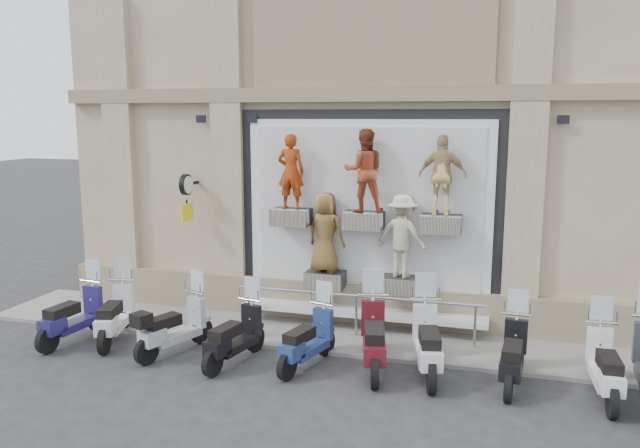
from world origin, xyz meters
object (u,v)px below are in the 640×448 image
(scooter_g, at_px, (428,329))
(clock_sign_bracket, at_px, (187,191))
(scooter_b, at_px, (114,303))
(scooter_e, at_px, (307,328))
(scooter_a, at_px, (72,304))
(scooter_h, at_px, (514,342))
(guard_rail, at_px, (356,317))
(scooter_f, at_px, (374,325))
(scooter_i, at_px, (606,353))
(scooter_d, at_px, (234,324))
(scooter_c, at_px, (174,316))

(scooter_g, bearing_deg, clock_sign_bracket, 149.88)
(clock_sign_bracket, height_order, scooter_b, clock_sign_bracket)
(scooter_b, xyz_separation_m, scooter_e, (4.05, -0.19, -0.05))
(clock_sign_bracket, distance_m, scooter_a, 3.28)
(clock_sign_bracket, height_order, scooter_e, clock_sign_bracket)
(scooter_a, relative_size, scooter_h, 1.03)
(guard_rail, relative_size, scooter_h, 2.77)
(scooter_f, relative_size, scooter_h, 1.12)
(clock_sign_bracket, xyz_separation_m, scooter_f, (4.53, -1.87, -1.97))
(scooter_f, distance_m, scooter_g, 0.93)
(guard_rail, xyz_separation_m, scooter_i, (4.35, -1.50, 0.29))
(scooter_a, distance_m, scooter_g, 6.92)
(scooter_b, height_order, scooter_f, scooter_f)
(guard_rail, relative_size, scooter_d, 2.81)
(clock_sign_bracket, relative_size, scooter_b, 0.54)
(guard_rail, bearing_deg, clock_sign_bracket, 173.16)
(scooter_g, bearing_deg, scooter_e, 175.05)
(scooter_d, height_order, scooter_h, scooter_h)
(scooter_e, height_order, scooter_h, scooter_h)
(scooter_e, bearing_deg, scooter_f, 24.89)
(scooter_e, height_order, scooter_g, scooter_g)
(scooter_e, xyz_separation_m, scooter_g, (2.08, 0.24, 0.10))
(scooter_b, relative_size, scooter_e, 1.07)
(scooter_d, bearing_deg, scooter_f, 20.68)
(clock_sign_bracket, xyz_separation_m, scooter_b, (-0.67, -1.88, -2.03))
(scooter_d, bearing_deg, scooter_c, -173.80)
(clock_sign_bracket, relative_size, scooter_i, 0.55)
(scooter_d, relative_size, scooter_i, 0.97)
(guard_rail, relative_size, scooter_i, 2.73)
(scooter_c, relative_size, scooter_i, 0.99)
(scooter_b, xyz_separation_m, scooter_d, (2.73, -0.39, -0.04))
(guard_rail, xyz_separation_m, clock_sign_bracket, (-3.90, 0.47, 2.34))
(scooter_g, xyz_separation_m, scooter_i, (2.79, -0.14, -0.07))
(scooter_e, xyz_separation_m, scooter_f, (1.15, 0.19, 0.11))
(scooter_c, bearing_deg, guard_rail, 48.69)
(scooter_g, bearing_deg, scooter_c, 172.23)
(scooter_d, distance_m, scooter_h, 4.82)
(scooter_a, distance_m, scooter_h, 8.32)
(guard_rail, bearing_deg, scooter_b, -162.86)
(guard_rail, distance_m, clock_sign_bracket, 4.57)
(scooter_c, distance_m, scooter_f, 3.75)
(guard_rail, bearing_deg, scooter_d, -135.62)
(scooter_b, bearing_deg, scooter_c, -26.93)
(guard_rail, xyz_separation_m, scooter_b, (-4.57, -1.41, 0.31))
(guard_rail, xyz_separation_m, scooter_e, (-0.52, -1.60, 0.26))
(scooter_c, relative_size, scooter_d, 1.01)
(scooter_c, relative_size, scooter_f, 0.89)
(scooter_f, height_order, scooter_g, scooter_f)
(scooter_b, distance_m, scooter_g, 6.13)
(scooter_b, distance_m, scooter_d, 2.76)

